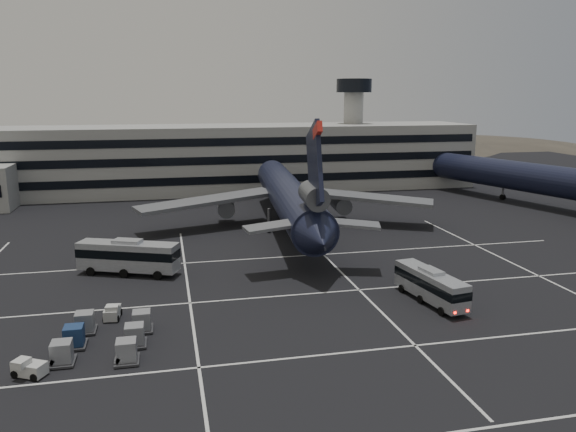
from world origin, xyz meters
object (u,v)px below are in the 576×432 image
(trijet_main, at_px, (289,196))
(bus_far, at_px, (128,255))
(tug_a, at_px, (112,312))
(bus_near, at_px, (431,284))
(uld_cluster, at_px, (104,336))

(trijet_main, relative_size, bus_far, 4.82)
(trijet_main, relative_size, tug_a, 23.51)
(trijet_main, distance_m, bus_near, 34.47)
(trijet_main, xyz_separation_m, uld_cluster, (-23.98, -37.08, -4.35))
(bus_far, bearing_deg, bus_near, -95.32)
(bus_near, xyz_separation_m, uld_cluster, (-31.23, -3.54, -1.01))
(tug_a, relative_size, uld_cluster, 0.27)
(trijet_main, height_order, uld_cluster, trijet_main)
(bus_near, height_order, tug_a, bus_near)
(bus_far, relative_size, tug_a, 4.88)
(bus_near, xyz_separation_m, tug_a, (-31.10, 2.42, -1.25))
(trijet_main, bearing_deg, bus_far, -137.67)
(tug_a, bearing_deg, uld_cluster, -85.15)
(trijet_main, xyz_separation_m, bus_near, (7.24, -33.54, -3.34))
(tug_a, height_order, uld_cluster, uld_cluster)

